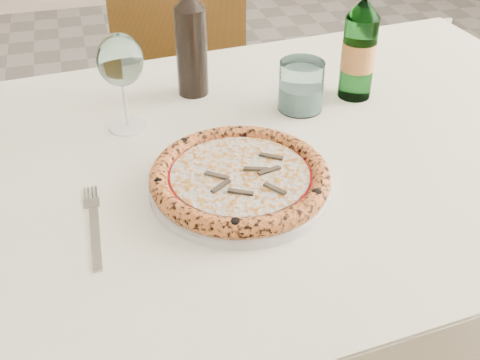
{
  "coord_description": "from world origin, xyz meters",
  "views": [
    {
      "loc": [
        -0.15,
        -0.95,
        1.33
      ],
      "look_at": [
        0.06,
        -0.19,
        0.78
      ],
      "focal_mm": 45.0,
      "sensor_mm": 36.0,
      "label": 1
    }
  ],
  "objects_px": {
    "wine_glass": "(120,62)",
    "pizza": "(240,177)",
    "wine_bottle": "(191,43)",
    "dining_table": "(226,195)",
    "tumbler": "(301,89)",
    "beer_bottle": "(359,48)",
    "chair_far": "(183,83)",
    "plate": "(240,186)"
  },
  "relations": [
    {
      "from": "wine_glass",
      "to": "beer_bottle",
      "type": "relative_size",
      "value": 0.71
    },
    {
      "from": "wine_glass",
      "to": "tumbler",
      "type": "xyz_separation_m",
      "value": [
        0.34,
        -0.02,
        -0.09
      ]
    },
    {
      "from": "tumbler",
      "to": "beer_bottle",
      "type": "distance_m",
      "value": 0.14
    },
    {
      "from": "pizza",
      "to": "wine_bottle",
      "type": "bearing_deg",
      "value": 90.3
    },
    {
      "from": "plate",
      "to": "beer_bottle",
      "type": "xyz_separation_m",
      "value": [
        0.32,
        0.26,
        0.1
      ]
    },
    {
      "from": "dining_table",
      "to": "beer_bottle",
      "type": "distance_m",
      "value": 0.4
    },
    {
      "from": "plate",
      "to": "wine_bottle",
      "type": "height_order",
      "value": "wine_bottle"
    },
    {
      "from": "chair_far",
      "to": "beer_bottle",
      "type": "height_order",
      "value": "beer_bottle"
    },
    {
      "from": "pizza",
      "to": "beer_bottle",
      "type": "relative_size",
      "value": 1.11
    },
    {
      "from": "wine_glass",
      "to": "pizza",
      "type": "bearing_deg",
      "value": -58.86
    },
    {
      "from": "dining_table",
      "to": "plate",
      "type": "xyz_separation_m",
      "value": [
        0.0,
        -0.1,
        0.09
      ]
    },
    {
      "from": "tumbler",
      "to": "wine_bottle",
      "type": "height_order",
      "value": "wine_bottle"
    },
    {
      "from": "plate",
      "to": "tumbler",
      "type": "height_order",
      "value": "tumbler"
    },
    {
      "from": "chair_far",
      "to": "pizza",
      "type": "relative_size",
      "value": 3.21
    },
    {
      "from": "chair_far",
      "to": "pizza",
      "type": "xyz_separation_m",
      "value": [
        -0.06,
        -0.86,
        0.25
      ]
    },
    {
      "from": "chair_far",
      "to": "tumbler",
      "type": "distance_m",
      "value": 0.69
    },
    {
      "from": "dining_table",
      "to": "wine_glass",
      "type": "relative_size",
      "value": 8.66
    },
    {
      "from": "wine_bottle",
      "to": "chair_far",
      "type": "bearing_deg",
      "value": 82.77
    },
    {
      "from": "wine_bottle",
      "to": "wine_glass",
      "type": "bearing_deg",
      "value": -143.95
    },
    {
      "from": "wine_glass",
      "to": "tumbler",
      "type": "relative_size",
      "value": 1.88
    },
    {
      "from": "beer_bottle",
      "to": "plate",
      "type": "bearing_deg",
      "value": -140.74
    },
    {
      "from": "plate",
      "to": "chair_far",
      "type": "bearing_deg",
      "value": 85.89
    },
    {
      "from": "tumbler",
      "to": "pizza",
      "type": "bearing_deg",
      "value": -128.76
    },
    {
      "from": "wine_glass",
      "to": "beer_bottle",
      "type": "distance_m",
      "value": 0.47
    },
    {
      "from": "wine_bottle",
      "to": "dining_table",
      "type": "bearing_deg",
      "value": -89.58
    },
    {
      "from": "chair_far",
      "to": "wine_bottle",
      "type": "relative_size",
      "value": 3.6
    },
    {
      "from": "plate",
      "to": "wine_bottle",
      "type": "bearing_deg",
      "value": 90.3
    },
    {
      "from": "wine_glass",
      "to": "dining_table",
      "type": "bearing_deg",
      "value": -44.8
    },
    {
      "from": "dining_table",
      "to": "pizza",
      "type": "bearing_deg",
      "value": -90.0
    },
    {
      "from": "chair_far",
      "to": "wine_glass",
      "type": "relative_size",
      "value": 5.01
    },
    {
      "from": "pizza",
      "to": "tumbler",
      "type": "height_order",
      "value": "tumbler"
    },
    {
      "from": "wine_glass",
      "to": "wine_bottle",
      "type": "height_order",
      "value": "wine_bottle"
    },
    {
      "from": "dining_table",
      "to": "wine_glass",
      "type": "distance_m",
      "value": 0.3
    },
    {
      "from": "wine_glass",
      "to": "tumbler",
      "type": "height_order",
      "value": "wine_glass"
    },
    {
      "from": "beer_bottle",
      "to": "wine_bottle",
      "type": "height_order",
      "value": "beer_bottle"
    },
    {
      "from": "pizza",
      "to": "tumbler",
      "type": "relative_size",
      "value": 2.95
    },
    {
      "from": "dining_table",
      "to": "pizza",
      "type": "xyz_separation_m",
      "value": [
        -0.0,
        -0.1,
        0.11
      ]
    },
    {
      "from": "plate",
      "to": "beer_bottle",
      "type": "bearing_deg",
      "value": 39.26
    },
    {
      "from": "chair_far",
      "to": "plate",
      "type": "height_order",
      "value": "chair_far"
    },
    {
      "from": "chair_far",
      "to": "pizza",
      "type": "height_order",
      "value": "chair_far"
    },
    {
      "from": "plate",
      "to": "wine_glass",
      "type": "relative_size",
      "value": 1.58
    },
    {
      "from": "dining_table",
      "to": "plate",
      "type": "relative_size",
      "value": 5.48
    }
  ]
}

